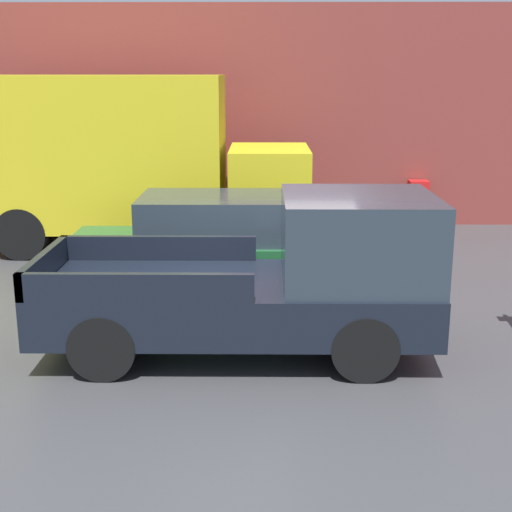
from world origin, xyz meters
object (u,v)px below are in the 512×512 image
newspaper_box (417,204)px  delivery_truck (111,158)px  pickup_truck (276,280)px  car (215,242)px

newspaper_box → delivery_truck: bearing=-163.0°
pickup_truck → car: 3.04m
pickup_truck → newspaper_box: 8.74m
pickup_truck → newspaper_box: size_ratio=4.55×
pickup_truck → delivery_truck: (-3.32, 5.87, 0.91)m
car → delivery_truck: 3.96m
delivery_truck → newspaper_box: size_ratio=6.62×
car → newspaper_box: bearing=48.4°
pickup_truck → delivery_truck: delivery_truck is taller
pickup_truck → newspaper_box: bearing=66.0°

